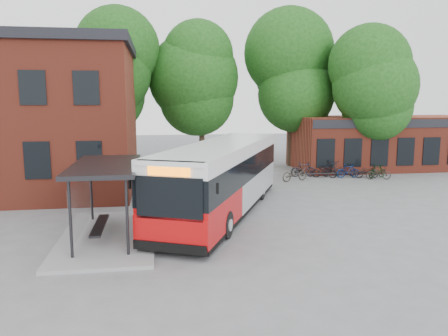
{
  "coord_description": "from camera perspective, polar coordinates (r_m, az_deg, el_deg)",
  "views": [
    {
      "loc": [
        -2.58,
        -17.64,
        5.21
      ],
      "look_at": [
        0.59,
        2.83,
        2.0
      ],
      "focal_mm": 35.0,
      "sensor_mm": 36.0,
      "label": 1
    }
  ],
  "objects": [
    {
      "name": "bicycle_6",
      "position": [
        31.11,
        18.17,
        -0.43
      ],
      "size": [
        1.74,
        0.63,
        0.91
      ],
      "primitive_type": "imported",
      "rotation": [
        0.0,
        0.0,
        1.59
      ],
      "color": "black",
      "rests_on": "ground"
    },
    {
      "name": "bicycle_7",
      "position": [
        31.35,
        19.36,
        -0.4
      ],
      "size": [
        1.61,
        0.93,
        0.93
      ],
      "primitive_type": "imported",
      "rotation": [
        0.0,
        0.0,
        1.91
      ],
      "color": "black",
      "rests_on": "ground"
    },
    {
      "name": "bicycle_extra_0",
      "position": [
        30.78,
        19.53,
        -0.64
      ],
      "size": [
        1.71,
        0.87,
        0.86
      ],
      "primitive_type": "imported",
      "rotation": [
        0.0,
        0.0,
        1.38
      ],
      "color": "#272521",
      "rests_on": "ground"
    },
    {
      "name": "tree_3",
      "position": [
        33.49,
        19.08,
        7.35
      ],
      "size": [
        7.04,
        7.04,
        9.28
      ],
      "primitive_type": null,
      "color": "#154312",
      "rests_on": "ground"
    },
    {
      "name": "bicycle_3",
      "position": [
        31.29,
        13.94,
        -0.02
      ],
      "size": [
        1.89,
        1.18,
        1.1
      ],
      "primitive_type": "imported",
      "rotation": [
        0.0,
        0.0,
        1.96
      ],
      "color": "black",
      "rests_on": "ground"
    },
    {
      "name": "bicycle_0",
      "position": [
        28.76,
        9.21,
        -0.72
      ],
      "size": [
        2.03,
        1.28,
        1.01
      ],
      "primitive_type": "imported",
      "rotation": [
        0.0,
        0.0,
        1.92
      ],
      "color": "#312C24",
      "rests_on": "ground"
    },
    {
      "name": "bicycle_5",
      "position": [
        30.8,
        15.88,
        -0.36
      ],
      "size": [
        1.62,
        0.48,
        0.97
      ],
      "primitive_type": "imported",
      "rotation": [
        0.0,
        0.0,
        1.59
      ],
      "color": "#091B41",
      "rests_on": "ground"
    },
    {
      "name": "ground",
      "position": [
        18.57,
        -0.47,
        -7.48
      ],
      "size": [
        100.0,
        100.0,
        0.0
      ],
      "primitive_type": "plane",
      "color": "slate"
    },
    {
      "name": "bike_rail",
      "position": [
        30.49,
        14.21,
        -0.94
      ],
      "size": [
        5.2,
        0.1,
        0.38
      ],
      "primitive_type": null,
      "color": "#262629",
      "rests_on": "ground"
    },
    {
      "name": "tree_1",
      "position": [
        34.82,
        -2.94,
        8.78
      ],
      "size": [
        7.92,
        7.92,
        10.4
      ],
      "primitive_type": null,
      "color": "#154312",
      "rests_on": "ground"
    },
    {
      "name": "bus_shelter",
      "position": [
        17.16,
        -15.06,
        -4.15
      ],
      "size": [
        3.6,
        7.0,
        2.9
      ],
      "primitive_type": null,
      "color": "#262629",
      "rests_on": "ground"
    },
    {
      "name": "tree_0",
      "position": [
        33.81,
        -14.8,
        9.01
      ],
      "size": [
        7.92,
        7.92,
        11.0
      ],
      "primitive_type": null,
      "color": "#154312",
      "rests_on": "ground"
    },
    {
      "name": "shop_row",
      "position": [
        36.33,
        20.2,
        3.19
      ],
      "size": [
        14.0,
        6.2,
        4.0
      ],
      "primitive_type": null,
      "color": "maroon",
      "rests_on": "ground"
    },
    {
      "name": "tree_2",
      "position": [
        35.26,
        8.76,
        9.17
      ],
      "size": [
        7.92,
        7.92,
        11.0
      ],
      "primitive_type": null,
      "color": "#154312",
      "rests_on": "ground"
    },
    {
      "name": "city_bus",
      "position": [
        20.26,
        -0.15,
        -1.35
      ],
      "size": [
        7.86,
        12.86,
        3.27
      ],
      "primitive_type": null,
      "rotation": [
        0.0,
        0.0,
        -0.43
      ],
      "color": "#BE0B0C",
      "rests_on": "ground"
    },
    {
      "name": "bicycle_2",
      "position": [
        30.44,
        12.98,
        -0.44
      ],
      "size": [
        1.77,
        1.21,
        0.88
      ],
      "primitive_type": "imported",
      "rotation": [
        0.0,
        0.0,
        1.16
      ],
      "color": "black",
      "rests_on": "ground"
    },
    {
      "name": "bicycle_4",
      "position": [
        31.5,
        15.45,
        -0.27
      ],
      "size": [
        1.63,
        0.75,
        0.83
      ],
      "primitive_type": "imported",
      "rotation": [
        0.0,
        0.0,
        1.44
      ],
      "color": "black",
      "rests_on": "ground"
    },
    {
      "name": "bicycle_1",
      "position": [
        30.51,
        10.31,
        -0.16
      ],
      "size": [
        1.78,
        0.61,
        1.06
      ],
      "primitive_type": "imported",
      "rotation": [
        0.0,
        0.0,
        1.51
      ],
      "color": "black",
      "rests_on": "ground"
    }
  ]
}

